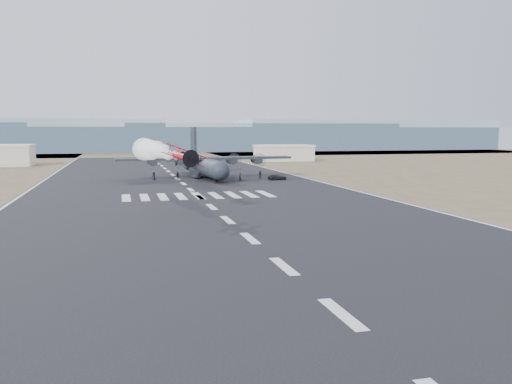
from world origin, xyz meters
name	(u,v)px	position (x,y,z in m)	size (l,w,h in m)	color
ground	(284,266)	(0.00, 0.00, 0.00)	(500.00, 500.00, 0.00)	black
scrub_far	(146,153)	(0.00, 230.00, 0.00)	(500.00, 80.00, 0.00)	brown
runway_markings	(191,190)	(0.00, 60.00, 0.01)	(60.00, 260.00, 0.01)	silver
ridge_seg_c	(15,136)	(-65.00, 260.00, 8.50)	(150.00, 50.00, 17.00)	#879AAC
ridge_seg_d	(143,139)	(0.00, 260.00, 6.50)	(150.00, 50.00, 13.00)	#879AAC
ridge_seg_e	(259,137)	(65.00, 260.00, 7.50)	(150.00, 50.00, 15.00)	#879AAC
ridge_seg_f	(364,135)	(130.00, 260.00, 8.50)	(150.00, 50.00, 17.00)	#879AAC
ridge_seg_g	(458,138)	(195.00, 260.00, 6.50)	(150.00, 50.00, 13.00)	#879AAC
hangar_right	(284,153)	(46.00, 150.00, 3.01)	(20.50, 12.50, 5.90)	beige
aerobatic_biplane	(183,156)	(-4.66, 30.65, 7.71)	(6.22, 5.91, 3.54)	red
smoke_trail	(150,149)	(-7.80, 53.32, 7.89)	(5.85, 27.28, 4.08)	white
transport_aircraft	(204,165)	(6.40, 85.55, 3.09)	(41.54, 34.17, 11.99)	#222C34
support_vehicle	(277,177)	(21.70, 75.61, 0.58)	(1.93, 4.19, 1.16)	black
crew_a	(223,176)	(9.86, 79.01, 0.88)	(0.64, 0.53, 1.76)	black
crew_b	(216,177)	(7.87, 76.53, 0.88)	(0.86, 0.53, 1.76)	black
crew_c	(199,176)	(4.21, 78.69, 0.90)	(1.17, 0.54, 1.80)	black
crew_d	(178,176)	(-0.15, 81.72, 0.93)	(1.09, 0.56, 1.86)	black
crew_e	(154,176)	(-5.49, 81.87, 0.94)	(0.92, 0.56, 1.88)	black
crew_f	(224,176)	(10.03, 79.10, 0.86)	(1.59, 0.51, 1.71)	black
crew_g	(240,177)	(12.80, 74.63, 0.93)	(0.68, 0.56, 1.86)	black
crew_h	(260,175)	(18.43, 78.46, 0.94)	(0.91, 0.56, 1.87)	black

